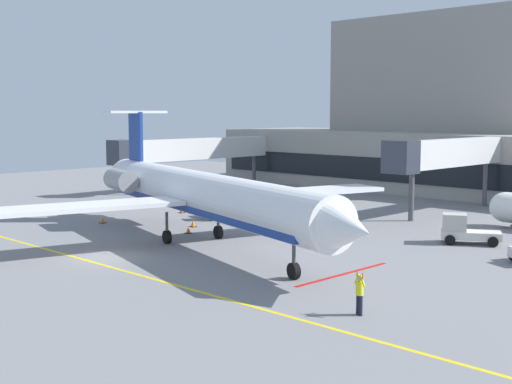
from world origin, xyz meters
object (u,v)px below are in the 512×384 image
baggage_tug (464,230)px  regional_jet (199,194)px  belt_loader (219,208)px  marshaller (360,293)px

baggage_tug → regional_jet: bearing=-135.7°
regional_jet → baggage_tug: bearing=44.3°
regional_jet → belt_loader: size_ratio=9.35×
regional_jet → marshaller: size_ratio=18.07×
regional_jet → marshaller: regional_jet is taller
belt_loader → marshaller: marshaller is taller
regional_jet → belt_loader: regional_jet is taller
baggage_tug → belt_loader: 20.54m
baggage_tug → marshaller: 19.28m
belt_loader → marshaller: size_ratio=1.93×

